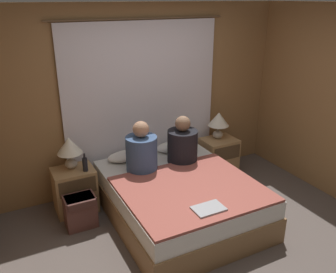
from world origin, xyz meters
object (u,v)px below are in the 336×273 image
at_px(lamp_right, 219,121).
at_px(beer_bottle_on_left_stand, 85,164).
at_px(nightstand_right, 219,157).
at_px(laptop_on_bed, 209,209).
at_px(lamp_left, 69,148).
at_px(bed, 179,198).
at_px(person_left_in_bed, 142,151).
at_px(nightstand_left, 75,190).
at_px(pillow_left, 127,156).
at_px(person_right_in_bed, 182,144).
at_px(pillow_right, 174,146).
at_px(backpack_on_floor, 80,210).

relative_size(lamp_right, beer_bottle_on_left_stand, 1.75).
relative_size(nightstand_right, laptop_on_bed, 1.76).
relative_size(lamp_left, lamp_right, 1.00).
height_order(lamp_left, lamp_right, same).
bearing_deg(bed, person_left_in_bed, 124.77).
height_order(nightstand_left, lamp_right, lamp_right).
distance_m(bed, beer_bottle_on_left_stand, 1.22).
bearing_deg(pillow_left, beer_bottle_on_left_stand, -164.70).
height_order(pillow_left, person_left_in_bed, person_left_in_bed).
bearing_deg(person_right_in_bed, pillow_right, 79.34).
xyz_separation_m(pillow_right, person_right_in_bed, (-0.07, -0.37, 0.19)).
bearing_deg(nightstand_right, backpack_on_floor, -170.19).
bearing_deg(nightstand_right, pillow_right, 175.15).
relative_size(nightstand_right, person_right_in_bed, 0.90).
relative_size(nightstand_left, lamp_right, 1.40).
bearing_deg(bed, lamp_left, 144.14).
relative_size(pillow_left, beer_bottle_on_left_stand, 2.35).
bearing_deg(pillow_right, nightstand_right, -4.85).
bearing_deg(person_right_in_bed, laptop_on_bed, -106.57).
distance_m(bed, nightstand_right, 1.32).
distance_m(nightstand_left, beer_bottle_on_left_stand, 0.41).
bearing_deg(person_left_in_bed, nightstand_right, 12.39).
relative_size(pillow_right, laptop_on_bed, 1.69).
distance_m(lamp_left, pillow_left, 0.79).
relative_size(lamp_left, backpack_on_floor, 1.01).
distance_m(bed, person_left_in_bed, 0.74).
xyz_separation_m(beer_bottle_on_left_stand, backpack_on_floor, (-0.17, -0.28, -0.43)).
distance_m(nightstand_right, lamp_right, 0.56).
xyz_separation_m(bed, lamp_right, (1.10, 0.79, 0.59)).
bearing_deg(lamp_right, beer_bottle_on_left_stand, -175.57).
xyz_separation_m(lamp_left, laptop_on_bed, (1.03, -1.53, -0.28)).
xyz_separation_m(lamp_right, laptop_on_bed, (-1.16, -1.53, -0.28)).
relative_size(pillow_right, person_right_in_bed, 0.86).
height_order(lamp_left, laptop_on_bed, lamp_left).
distance_m(nightstand_left, person_left_in_bed, 0.98).
bearing_deg(backpack_on_floor, person_left_in_bed, 5.39).
height_order(pillow_left, pillow_right, same).
height_order(nightstand_left, person_left_in_bed, person_left_in_bed).
bearing_deg(person_left_in_bed, pillow_left, 98.08).
bearing_deg(backpack_on_floor, nightstand_left, 85.03).
bearing_deg(laptop_on_bed, lamp_left, 123.96).
xyz_separation_m(nightstand_right, lamp_right, (0.00, 0.06, 0.56)).
distance_m(pillow_right, beer_bottle_on_left_stand, 1.33).
xyz_separation_m(person_right_in_bed, backpack_on_floor, (-1.41, -0.08, -0.54)).
xyz_separation_m(person_right_in_bed, beer_bottle_on_left_stand, (-1.24, 0.20, -0.11)).
height_order(pillow_left, laptop_on_bed, pillow_left).
bearing_deg(lamp_left, person_left_in_bed, -24.42).
bearing_deg(pillow_left, backpack_on_floor, -150.07).
relative_size(person_left_in_bed, backpack_on_floor, 1.62).
bearing_deg(nightstand_right, person_right_in_bed, -159.38).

